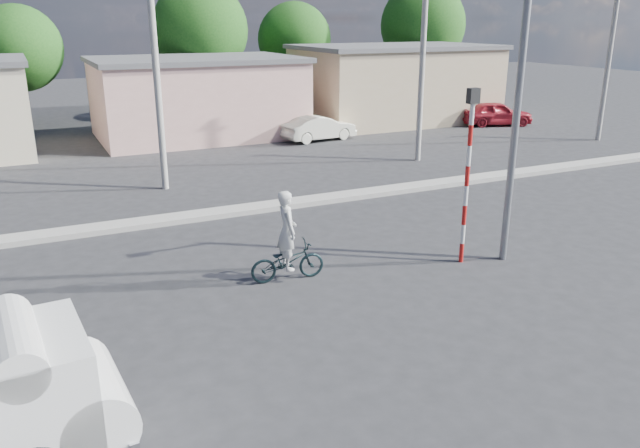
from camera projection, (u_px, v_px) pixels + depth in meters
name	position (u px, v px, depth m)	size (l,w,h in m)	color
ground_plane	(384.00, 309.00, 13.30)	(120.00, 120.00, 0.00)	#29292C
median	(255.00, 208.00, 20.12)	(40.00, 0.80, 0.16)	#99968E
bicycle	(287.00, 261.00, 14.66)	(0.62, 1.78, 0.93)	black
cyclist	(287.00, 242.00, 14.51)	(0.69, 0.45, 1.89)	silver
car_cream	(319.00, 128.00, 31.53)	(1.33, 3.82, 1.26)	silver
car_red	(496.00, 113.00, 35.99)	(1.63, 4.05, 1.38)	#A81E2A
traffic_pole	(468.00, 162.00, 15.09)	(0.28, 0.18, 4.36)	red
streetlight	(516.00, 61.00, 14.48)	(2.34, 0.22, 9.00)	slate
building_row	(180.00, 96.00, 31.91)	(37.80, 7.30, 4.44)	beige
tree_row	(195.00, 34.00, 37.63)	(43.62, 7.43, 8.42)	#38281E
utility_poles	(296.00, 69.00, 23.63)	(35.40, 0.24, 8.00)	#99968E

